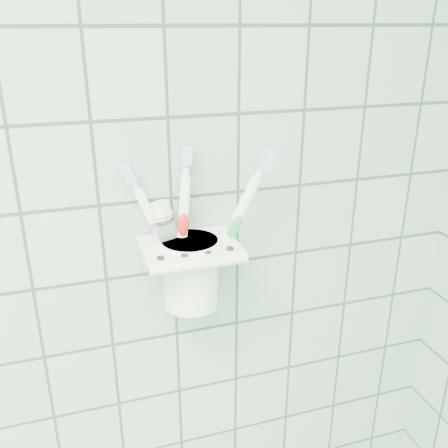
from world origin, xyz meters
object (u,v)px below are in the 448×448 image
object	(u,v)px
cup	(191,270)
toothpaste_tube	(182,244)
holder_bracket	(190,249)
toothbrush_pink	(186,227)
toothbrush_blue	(176,231)
toothbrush_orange	(197,222)

from	to	relation	value
cup	toothpaste_tube	size ratio (longest dim) A/B	0.66
holder_bracket	toothbrush_pink	world-z (taller)	toothbrush_pink
toothbrush_blue	holder_bracket	bearing A→B (deg)	15.80
holder_bracket	cup	size ratio (longest dim) A/B	1.29
holder_bracket	toothpaste_tube	distance (m)	0.01
cup	toothbrush_blue	xyz separation A→B (m)	(-0.02, -0.00, 0.06)
holder_bracket	toothpaste_tube	size ratio (longest dim) A/B	0.86
holder_bracket	toothbrush_blue	size ratio (longest dim) A/B	0.60
toothbrush_pink	toothpaste_tube	world-z (taller)	toothbrush_pink
cup	holder_bracket	bearing A→B (deg)	-111.85
toothbrush_orange	toothpaste_tube	bearing A→B (deg)	160.97
toothbrush_blue	cup	bearing A→B (deg)	27.10
toothpaste_tube	cup	bearing A→B (deg)	-57.42
cup	toothbrush_orange	world-z (taller)	toothbrush_orange
holder_bracket	toothbrush_pink	distance (m)	0.03
toothbrush_pink	toothbrush_blue	bearing A→B (deg)	-123.46
toothbrush_blue	toothbrush_orange	size ratio (longest dim) A/B	0.95
toothbrush_blue	toothbrush_orange	bearing A→B (deg)	14.91
toothbrush_pink	toothbrush_orange	size ratio (longest dim) A/B	0.90
toothpaste_tube	toothbrush_orange	bearing A→B (deg)	-53.15
toothbrush_blue	toothpaste_tube	size ratio (longest dim) A/B	1.43
holder_bracket	toothbrush_orange	world-z (taller)	toothbrush_orange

